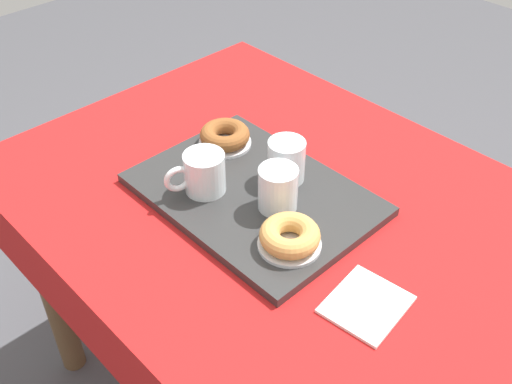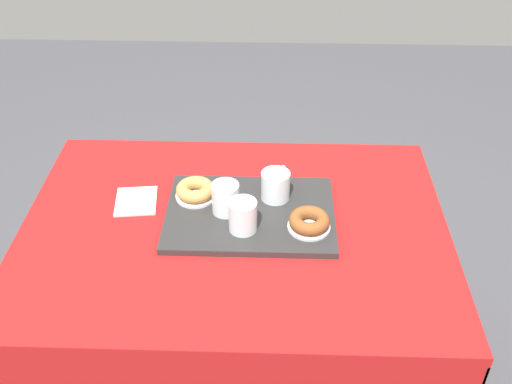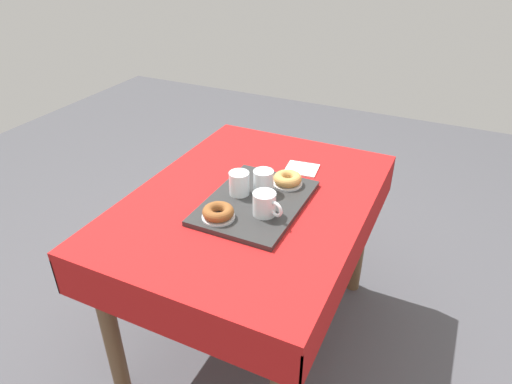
# 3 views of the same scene
# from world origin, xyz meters

# --- Properties ---
(dining_table) EXTENTS (1.17, 0.86, 0.73)m
(dining_table) POSITION_xyz_m (0.00, 0.00, 0.61)
(dining_table) COLOR red
(dining_table) RESTS_ON ground
(serving_tray) EXTENTS (0.47, 0.33, 0.02)m
(serving_tray) POSITION_xyz_m (-0.04, -0.04, 0.74)
(serving_tray) COLOR #2D2D2D
(serving_tray) RESTS_ON dining_table
(tea_mug_left) EXTENTS (0.08, 0.12, 0.08)m
(tea_mug_left) POSITION_xyz_m (-0.11, -0.11, 0.78)
(tea_mug_left) COLOR white
(tea_mug_left) RESTS_ON serving_tray
(water_glass_near) EXTENTS (0.08, 0.08, 0.09)m
(water_glass_near) POSITION_xyz_m (-0.03, 0.04, 0.79)
(water_glass_near) COLOR white
(water_glass_near) RESTS_ON serving_tray
(water_glass_far) EXTENTS (0.08, 0.08, 0.09)m
(water_glass_far) POSITION_xyz_m (0.02, -0.04, 0.78)
(water_glass_far) COLOR white
(water_glass_far) RESTS_ON serving_tray
(donut_plate_left) EXTENTS (0.12, 0.12, 0.01)m
(donut_plate_left) POSITION_xyz_m (0.12, -0.10, 0.75)
(donut_plate_left) COLOR silver
(donut_plate_left) RESTS_ON serving_tray
(sugar_donut_left) EXTENTS (0.11, 0.11, 0.04)m
(sugar_donut_left) POSITION_xyz_m (0.12, -0.10, 0.77)
(sugar_donut_left) COLOR tan
(sugar_donut_left) RESTS_ON donut_plate_left
(donut_plate_right) EXTENTS (0.12, 0.12, 0.01)m
(donut_plate_right) POSITION_xyz_m (-0.20, 0.03, 0.75)
(donut_plate_right) COLOR silver
(donut_plate_right) RESTS_ON serving_tray
(sugar_donut_right) EXTENTS (0.11, 0.11, 0.04)m
(sugar_donut_right) POSITION_xyz_m (-0.20, 0.03, 0.77)
(sugar_donut_right) COLOR brown
(sugar_donut_right) RESTS_ON donut_plate_right
(paper_napkin) EXTENTS (0.13, 0.14, 0.01)m
(paper_napkin) POSITION_xyz_m (0.29, -0.10, 0.73)
(paper_napkin) COLOR white
(paper_napkin) RESTS_ON dining_table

